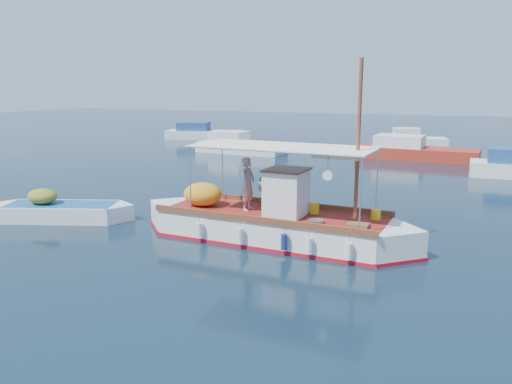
% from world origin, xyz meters
% --- Properties ---
extents(ground, '(160.00, 160.00, 0.00)m').
position_xyz_m(ground, '(0.00, 0.00, 0.00)').
color(ground, black).
rests_on(ground, ground).
extents(fishing_caique, '(9.69, 3.01, 5.92)m').
position_xyz_m(fishing_caique, '(-0.11, -0.39, 0.52)').
color(fishing_caique, white).
rests_on(fishing_caique, ground).
extents(dinghy, '(5.23, 2.84, 1.36)m').
position_xyz_m(dinghy, '(-8.30, -1.14, 0.28)').
color(dinghy, white).
rests_on(dinghy, ground).
extents(bg_boat_nw, '(6.85, 2.80, 1.80)m').
position_xyz_m(bg_boat_nw, '(-10.34, 19.29, 0.49)').
color(bg_boat_nw, silver).
rests_on(bg_boat_nw, ground).
extents(bg_boat_n, '(8.23, 3.32, 1.80)m').
position_xyz_m(bg_boat_n, '(2.23, 21.04, 0.49)').
color(bg_boat_n, '#9E281A').
rests_on(bg_boat_n, ground).
extents(bg_boat_far_w, '(7.69, 4.18, 1.80)m').
position_xyz_m(bg_boat_far_w, '(-17.97, 27.46, 0.49)').
color(bg_boat_far_w, silver).
rests_on(bg_boat_far_w, ground).
extents(bg_boat_far_n, '(5.34, 3.24, 1.80)m').
position_xyz_m(bg_boat_far_n, '(1.53, 28.13, 0.49)').
color(bg_boat_far_n, silver).
rests_on(bg_boat_far_n, ground).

